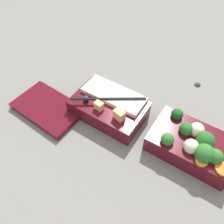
# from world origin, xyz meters

# --- Properties ---
(ground_plane) EXTENTS (3.00, 3.00, 0.00)m
(ground_plane) POSITION_xyz_m (0.00, 0.00, 0.00)
(ground_plane) COLOR slate
(bento_tray_vegetable) EXTENTS (0.19, 0.12, 0.08)m
(bento_tray_vegetable) POSITION_xyz_m (-0.11, -0.01, 0.03)
(bento_tray_vegetable) COLOR #510F19
(bento_tray_vegetable) RESTS_ON ground_plane
(bento_tray_rice) EXTENTS (0.19, 0.12, 0.08)m
(bento_tray_rice) POSITION_xyz_m (0.12, -0.00, 0.03)
(bento_tray_rice) COLOR #510F19
(bento_tray_rice) RESTS_ON ground_plane
(bento_lid) EXTENTS (0.20, 0.13, 0.02)m
(bento_lid) POSITION_xyz_m (0.27, 0.08, 0.01)
(bento_lid) COLOR #510F19
(bento_lid) RESTS_ON ground_plane
(pebble_0) EXTENTS (0.02, 0.02, 0.02)m
(pebble_0) POSITION_xyz_m (-0.05, -0.25, 0.00)
(pebble_0) COLOR #474442
(pebble_0) RESTS_ON ground_plane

